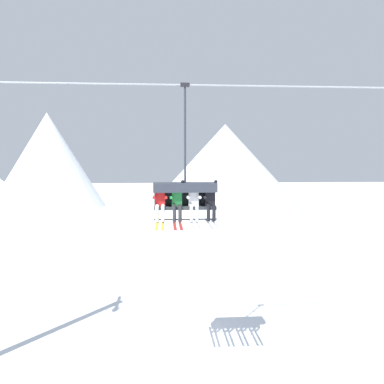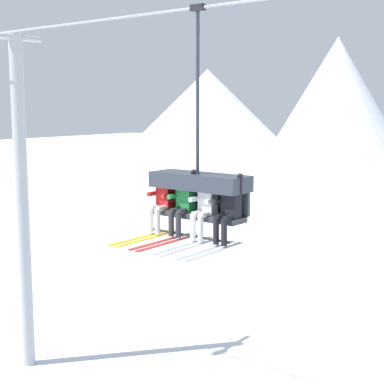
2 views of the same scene
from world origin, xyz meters
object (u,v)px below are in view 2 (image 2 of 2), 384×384
(skier_green, at_px, (182,203))
(chairlift_chair, at_px, (200,186))
(lift_tower_near, at_px, (21,196))
(skier_red, at_px, (161,201))
(skier_white, at_px, (204,207))
(skier_black, at_px, (227,209))

(skier_green, bearing_deg, chairlift_chair, 39.18)
(lift_tower_near, relative_size, skier_red, 5.50)
(skier_white, distance_m, skier_black, 0.53)
(skier_red, height_order, skier_white, same)
(chairlift_chair, bearing_deg, skier_green, -140.82)
(skier_red, distance_m, skier_white, 1.06)
(chairlift_chair, height_order, skier_red, chairlift_chair)
(chairlift_chair, relative_size, skier_black, 2.50)
(skier_green, relative_size, skier_white, 1.00)
(chairlift_chair, xyz_separation_m, skier_green, (-0.26, -0.21, -0.32))
(skier_red, bearing_deg, chairlift_chair, 15.47)
(skier_red, bearing_deg, lift_tower_near, 171.06)
(chairlift_chair, distance_m, skier_red, 0.89)
(skier_green, bearing_deg, skier_red, -179.27)
(skier_white, height_order, skier_black, skier_black)
(chairlift_chair, bearing_deg, skier_red, -164.53)
(skier_red, bearing_deg, skier_green, 0.73)
(skier_black, bearing_deg, skier_red, -179.75)
(skier_green, distance_m, skier_black, 1.06)
(chairlift_chair, relative_size, skier_white, 2.50)
(lift_tower_near, height_order, skier_white, lift_tower_near)
(chairlift_chair, relative_size, skier_green, 2.50)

